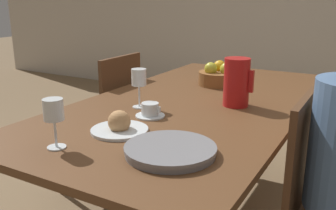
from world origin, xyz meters
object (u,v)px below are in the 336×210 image
object	(u,v)px
wine_glass_juice	(54,113)
serving_tray	(170,150)
wine_glass_water	(139,79)
chair_opposite	(107,121)
red_pitcher	(237,82)
teacup_near_person	(150,111)
fruit_bowl	(218,76)
bread_plate	(119,126)

from	to	relation	value
wine_glass_juice	serving_tray	distance (m)	0.41
wine_glass_water	chair_opposite	bearing A→B (deg)	143.53
wine_glass_water	wine_glass_juice	distance (m)	0.56
red_pitcher	wine_glass_juice	xyz separation A→B (m)	(-0.36, -0.81, 0.01)
wine_glass_water	wine_glass_juice	world-z (taller)	wine_glass_water
teacup_near_person	fruit_bowl	distance (m)	0.72
wine_glass_juice	bread_plate	xyz separation A→B (m)	(0.09, 0.24, -0.10)
wine_glass_water	bread_plate	world-z (taller)	wine_glass_water
bread_plate	fruit_bowl	distance (m)	0.94
teacup_near_person	serving_tray	size ratio (longest dim) A/B	0.42
red_pitcher	serving_tray	size ratio (longest dim) A/B	0.74
red_pitcher	teacup_near_person	world-z (taller)	red_pitcher
bread_plate	teacup_near_person	bearing A→B (deg)	89.51
red_pitcher	teacup_near_person	size ratio (longest dim) A/B	1.78
teacup_near_person	serving_tray	world-z (taller)	teacup_near_person
chair_opposite	fruit_bowl	size ratio (longest dim) A/B	3.96
wine_glass_juice	teacup_near_person	distance (m)	0.48
chair_opposite	fruit_bowl	distance (m)	0.77
fruit_bowl	red_pitcher	bearing A→B (deg)	-56.92
wine_glass_juice	fruit_bowl	distance (m)	1.19
red_pitcher	wine_glass_juice	world-z (taller)	red_pitcher
serving_tray	teacup_near_person	bearing A→B (deg)	131.46
chair_opposite	red_pitcher	distance (m)	0.98
wine_glass_water	teacup_near_person	size ratio (longest dim) A/B	1.43
wine_glass_water	fruit_bowl	size ratio (longest dim) A/B	0.79
wine_glass_juice	teacup_near_person	world-z (taller)	wine_glass_juice
bread_plate	fruit_bowl	xyz separation A→B (m)	(0.03, 0.94, 0.03)
teacup_near_person	chair_opposite	bearing A→B (deg)	143.18
chair_opposite	wine_glass_water	distance (m)	0.75
wine_glass_water	serving_tray	size ratio (longest dim) A/B	0.60
teacup_near_person	bread_plate	distance (m)	0.22
fruit_bowl	chair_opposite	bearing A→B (deg)	-159.26
red_pitcher	bread_plate	distance (m)	0.64
chair_opposite	bread_plate	distance (m)	0.98
teacup_near_person	fruit_bowl	xyz separation A→B (m)	(0.02, 0.72, 0.03)
chair_opposite	serving_tray	xyz separation A→B (m)	(0.91, -0.79, 0.28)
red_pitcher	wine_glass_juice	bearing A→B (deg)	-113.89
wine_glass_juice	teacup_near_person	xyz separation A→B (m)	(0.09, 0.46, -0.10)
serving_tray	chair_opposite	bearing A→B (deg)	139.12
red_pitcher	wine_glass_water	world-z (taller)	red_pitcher
serving_tray	fruit_bowl	size ratio (longest dim) A/B	1.32
wine_glass_water	teacup_near_person	bearing A→B (deg)	-38.30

